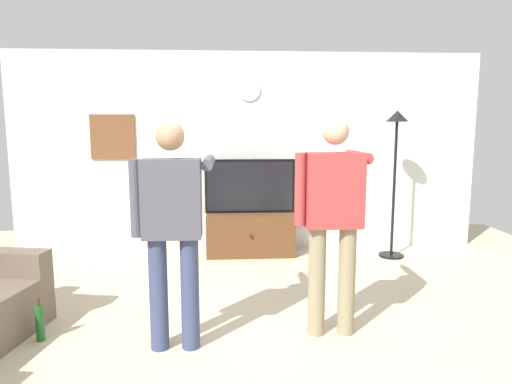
{
  "coord_description": "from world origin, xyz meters",
  "views": [
    {
      "loc": [
        -0.27,
        -3.26,
        1.7
      ],
      "look_at": [
        0.0,
        1.2,
        1.05
      ],
      "focal_mm": 31.48,
      "sensor_mm": 36.0,
      "label": 1
    }
  ],
  "objects_px": {
    "wall_clock": "(249,90)",
    "beverage_bottle": "(40,323)",
    "floor_lamp": "(396,153)",
    "person_standing_nearer_couch": "(333,213)",
    "tv_stand": "(250,234)",
    "television": "(250,186)",
    "framed_picture": "(113,137)",
    "person_standing_nearer_lamp": "(173,222)"
  },
  "relations": [
    {
      "from": "tv_stand",
      "to": "television",
      "type": "bearing_deg",
      "value": 90.0
    },
    {
      "from": "tv_stand",
      "to": "television",
      "type": "relative_size",
      "value": 0.97
    },
    {
      "from": "television",
      "to": "person_standing_nearer_couch",
      "type": "xyz_separation_m",
      "value": [
        0.55,
        -2.41,
        0.1
      ]
    },
    {
      "from": "framed_picture",
      "to": "beverage_bottle",
      "type": "distance_m",
      "value": 3.01
    },
    {
      "from": "tv_stand",
      "to": "person_standing_nearer_couch",
      "type": "bearing_deg",
      "value": -76.84
    },
    {
      "from": "person_standing_nearer_lamp",
      "to": "person_standing_nearer_couch",
      "type": "distance_m",
      "value": 1.27
    },
    {
      "from": "television",
      "to": "wall_clock",
      "type": "xyz_separation_m",
      "value": [
        -0.0,
        0.24,
        1.28
      ]
    },
    {
      "from": "wall_clock",
      "to": "beverage_bottle",
      "type": "relative_size",
      "value": 0.84
    },
    {
      "from": "tv_stand",
      "to": "framed_picture",
      "type": "distance_m",
      "value": 2.26
    },
    {
      "from": "floor_lamp",
      "to": "person_standing_nearer_couch",
      "type": "distance_m",
      "value": 2.52
    },
    {
      "from": "tv_stand",
      "to": "framed_picture",
      "type": "relative_size",
      "value": 1.95
    },
    {
      "from": "floor_lamp",
      "to": "beverage_bottle",
      "type": "relative_size",
      "value": 5.28
    },
    {
      "from": "television",
      "to": "floor_lamp",
      "type": "bearing_deg",
      "value": -8.52
    },
    {
      "from": "tv_stand",
      "to": "person_standing_nearer_lamp",
      "type": "relative_size",
      "value": 0.67
    },
    {
      "from": "television",
      "to": "person_standing_nearer_couch",
      "type": "height_order",
      "value": "person_standing_nearer_couch"
    },
    {
      "from": "framed_picture",
      "to": "floor_lamp",
      "type": "height_order",
      "value": "floor_lamp"
    },
    {
      "from": "framed_picture",
      "to": "beverage_bottle",
      "type": "bearing_deg",
      "value": -89.41
    },
    {
      "from": "framed_picture",
      "to": "person_standing_nearer_couch",
      "type": "xyz_separation_m",
      "value": [
        2.38,
        -2.66,
        -0.55
      ]
    },
    {
      "from": "wall_clock",
      "to": "framed_picture",
      "type": "height_order",
      "value": "wall_clock"
    },
    {
      "from": "television",
      "to": "framed_picture",
      "type": "xyz_separation_m",
      "value": [
        -1.83,
        0.25,
        0.65
      ]
    },
    {
      "from": "framed_picture",
      "to": "person_standing_nearer_couch",
      "type": "bearing_deg",
      "value": -48.17
    },
    {
      "from": "person_standing_nearer_lamp",
      "to": "person_standing_nearer_couch",
      "type": "bearing_deg",
      "value": 7.74
    },
    {
      "from": "beverage_bottle",
      "to": "floor_lamp",
      "type": "bearing_deg",
      "value": 30.27
    },
    {
      "from": "person_standing_nearer_couch",
      "to": "person_standing_nearer_lamp",
      "type": "bearing_deg",
      "value": -172.26
    },
    {
      "from": "framed_picture",
      "to": "person_standing_nearer_lamp",
      "type": "relative_size",
      "value": 0.34
    },
    {
      "from": "tv_stand",
      "to": "floor_lamp",
      "type": "height_order",
      "value": "floor_lamp"
    },
    {
      "from": "floor_lamp",
      "to": "framed_picture",
      "type": "bearing_deg",
      "value": 171.86
    },
    {
      "from": "television",
      "to": "floor_lamp",
      "type": "height_order",
      "value": "floor_lamp"
    },
    {
      "from": "person_standing_nearer_couch",
      "to": "beverage_bottle",
      "type": "xyz_separation_m",
      "value": [
        -2.35,
        -0.0,
        -0.87
      ]
    },
    {
      "from": "tv_stand",
      "to": "framed_picture",
      "type": "height_order",
      "value": "framed_picture"
    },
    {
      "from": "wall_clock",
      "to": "beverage_bottle",
      "type": "height_order",
      "value": "wall_clock"
    },
    {
      "from": "beverage_bottle",
      "to": "tv_stand",
      "type": "bearing_deg",
      "value": 52.73
    },
    {
      "from": "wall_clock",
      "to": "person_standing_nearer_couch",
      "type": "relative_size",
      "value": 0.17
    },
    {
      "from": "wall_clock",
      "to": "floor_lamp",
      "type": "distance_m",
      "value": 2.1
    },
    {
      "from": "floor_lamp",
      "to": "person_standing_nearer_lamp",
      "type": "distance_m",
      "value": 3.47
    },
    {
      "from": "floor_lamp",
      "to": "person_standing_nearer_lamp",
      "type": "height_order",
      "value": "floor_lamp"
    },
    {
      "from": "framed_picture",
      "to": "person_standing_nearer_lamp",
      "type": "height_order",
      "value": "framed_picture"
    },
    {
      "from": "floor_lamp",
      "to": "person_standing_nearer_couch",
      "type": "height_order",
      "value": "floor_lamp"
    },
    {
      "from": "television",
      "to": "person_standing_nearer_lamp",
      "type": "distance_m",
      "value": 2.68
    },
    {
      "from": "wall_clock",
      "to": "floor_lamp",
      "type": "height_order",
      "value": "wall_clock"
    },
    {
      "from": "television",
      "to": "beverage_bottle",
      "type": "height_order",
      "value": "television"
    },
    {
      "from": "person_standing_nearer_couch",
      "to": "beverage_bottle",
      "type": "bearing_deg",
      "value": -179.99
    }
  ]
}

